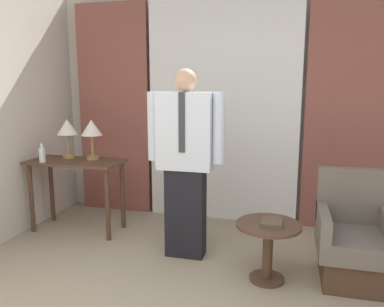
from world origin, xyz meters
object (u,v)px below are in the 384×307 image
object	(u,v)px
desk	(76,174)
table_lamp_right	(92,130)
armchair	(353,242)
side_table	(268,242)
bottle_near_edge	(42,155)
person	(185,158)
table_lamp_left	(67,129)
book	(272,222)

from	to	relation	value
desk	table_lamp_right	bearing A→B (deg)	35.78
armchair	side_table	bearing A→B (deg)	-164.33
table_lamp_right	bottle_near_edge	xyz separation A→B (m)	(-0.43, -0.29, -0.24)
person	armchair	distance (m)	1.59
armchair	table_lamp_left	bearing A→B (deg)	170.02
table_lamp_right	desk	bearing A→B (deg)	-144.22
table_lamp_left	table_lamp_right	xyz separation A→B (m)	(0.30, 0.00, 0.00)
desk	armchair	xyz separation A→B (m)	(2.79, -0.41, -0.32)
side_table	desk	bearing A→B (deg)	164.14
person	desk	bearing A→B (deg)	166.89
table_lamp_left	side_table	distance (m)	2.50
table_lamp_left	person	size ratio (longest dim) A/B	0.25
armchair	book	world-z (taller)	armchair
table_lamp_right	book	distance (m)	2.19
book	table_lamp_right	bearing A→B (deg)	160.44
table_lamp_right	side_table	bearing A→B (deg)	-19.84
table_lamp_right	bottle_near_edge	size ratio (longest dim) A/B	2.18
bottle_near_edge	armchair	bearing A→B (deg)	-4.29
table_lamp_right	armchair	world-z (taller)	table_lamp_right
desk	table_lamp_left	xyz separation A→B (m)	(-0.15, 0.11, 0.47)
desk	book	bearing A→B (deg)	-15.64
desk	person	size ratio (longest dim) A/B	0.59
desk	table_lamp_right	distance (m)	0.51
table_lamp_right	bottle_near_edge	world-z (taller)	table_lamp_right
table_lamp_left	table_lamp_right	size ratio (longest dim) A/B	1.00
side_table	book	distance (m)	0.17
desk	table_lamp_left	distance (m)	0.51
bottle_near_edge	book	distance (m)	2.48
side_table	table_lamp_right	bearing A→B (deg)	160.16
table_lamp_left	bottle_near_edge	world-z (taller)	table_lamp_left
table_lamp_right	bottle_near_edge	bearing A→B (deg)	-146.39
side_table	bottle_near_edge	bearing A→B (deg)	170.02
armchair	book	distance (m)	0.71
person	book	world-z (taller)	person
person	book	distance (m)	0.96
desk	bottle_near_edge	bearing A→B (deg)	-147.60
armchair	side_table	size ratio (longest dim) A/B	1.70
bottle_near_edge	armchair	xyz separation A→B (m)	(3.07, -0.23, -0.55)
table_lamp_right	book	size ratio (longest dim) A/B	2.12
table_lamp_left	side_table	xyz separation A→B (m)	(2.26, -0.71, -0.78)
table_lamp_left	person	bearing A→B (deg)	-15.76
desk	person	xyz separation A→B (m)	(1.33, -0.31, 0.30)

